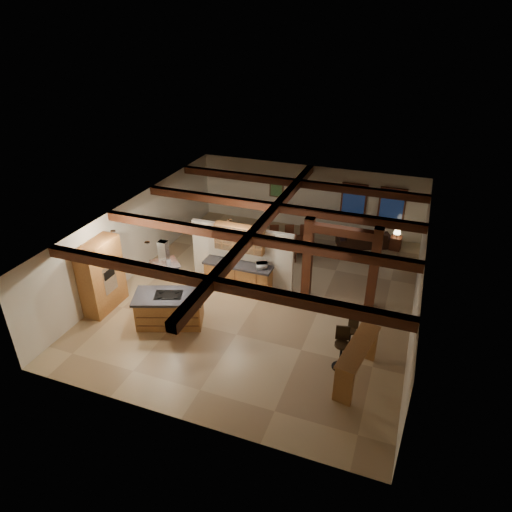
{
  "coord_description": "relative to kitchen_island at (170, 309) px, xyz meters",
  "views": [
    {
      "loc": [
        4.47,
        -12.75,
        8.81
      ],
      "look_at": [
        -0.46,
        0.5,
        1.16
      ],
      "focal_mm": 32.0,
      "sensor_mm": 36.0,
      "label": 1
    }
  ],
  "objects": [
    {
      "name": "ground",
      "position": [
        2.19,
        2.63,
        -0.53
      ],
      "size": [
        12.0,
        12.0,
        0.0
      ],
      "primitive_type": "plane",
      "color": "tan",
      "rests_on": "ground"
    },
    {
      "name": "room_walls",
      "position": [
        2.19,
        2.63,
        1.25
      ],
      "size": [
        12.0,
        12.0,
        12.0
      ],
      "color": "beige",
      "rests_on": "ground"
    },
    {
      "name": "ceiling_beams",
      "position": [
        2.19,
        2.63,
        2.23
      ],
      "size": [
        10.0,
        12.0,
        0.28
      ],
      "color": "#432210",
      "rests_on": "room_walls"
    },
    {
      "name": "timber_posts",
      "position": [
        4.69,
        3.13,
        1.23
      ],
      "size": [
        2.5,
        0.3,
        2.9
      ],
      "color": "#432210",
      "rests_on": "ground"
    },
    {
      "name": "partition_wall",
      "position": [
        1.19,
        3.13,
        0.57
      ],
      "size": [
        3.8,
        0.18,
        2.2
      ],
      "primitive_type": "cube",
      "color": "beige",
      "rests_on": "ground"
    },
    {
      "name": "pantry_cabinet",
      "position": [
        -2.48,
        0.03,
        0.67
      ],
      "size": [
        0.67,
        1.6,
        2.4
      ],
      "color": "#A67335",
      "rests_on": "ground"
    },
    {
      "name": "back_counter",
      "position": [
        1.19,
        2.74,
        -0.06
      ],
      "size": [
        2.5,
        0.66,
        0.94
      ],
      "color": "#A67335",
      "rests_on": "ground"
    },
    {
      "name": "upper_display_cabinet",
      "position": [
        1.19,
        2.95,
        1.32
      ],
      "size": [
        1.8,
        0.36,
        0.95
      ],
      "color": "#A67335",
      "rests_on": "partition_wall"
    },
    {
      "name": "range_hood",
      "position": [
        0.0,
        0.0,
        1.25
      ],
      "size": [
        1.1,
        1.1,
        1.4
      ],
      "color": "silver",
      "rests_on": "room_walls"
    },
    {
      "name": "back_windows",
      "position": [
        4.99,
        8.57,
        0.97
      ],
      "size": [
        2.7,
        0.07,
        1.7
      ],
      "color": "#432210",
      "rests_on": "room_walls"
    },
    {
      "name": "framed_art",
      "position": [
        0.69,
        8.57,
        1.17
      ],
      "size": [
        0.65,
        0.05,
        0.85
      ],
      "color": "#432210",
      "rests_on": "room_walls"
    },
    {
      "name": "recessed_cans",
      "position": [
        -0.34,
        0.7,
        2.34
      ],
      "size": [
        3.16,
        2.46,
        0.03
      ],
      "color": "silver",
      "rests_on": "room_walls"
    },
    {
      "name": "kitchen_island",
      "position": [
        0.0,
        0.0,
        0.0
      ],
      "size": [
        2.4,
        1.81,
        1.06
      ],
      "color": "#A67335",
      "rests_on": "ground"
    },
    {
      "name": "dining_table",
      "position": [
        2.19,
        5.87,
        -0.24
      ],
      "size": [
        1.88,
        1.45,
        0.58
      ],
      "primitive_type": "imported",
      "rotation": [
        0.0,
        0.0,
        0.36
      ],
      "color": "#431F10",
      "rests_on": "ground"
    },
    {
      "name": "sofa",
      "position": [
        4.92,
        7.59,
        -0.21
      ],
      "size": [
        2.4,
        1.73,
        0.65
      ],
      "primitive_type": "imported",
      "rotation": [
        0.0,
        0.0,
        3.57
      ],
      "color": "black",
      "rests_on": "ground"
    },
    {
      "name": "microwave",
      "position": [
        2.09,
        2.74,
        0.51
      ],
      "size": [
        0.47,
        0.4,
        0.22
      ],
      "primitive_type": "imported",
      "rotation": [
        0.0,
        0.0,
        3.57
      ],
      "color": "silver",
      "rests_on": "back_counter"
    },
    {
      "name": "bar_counter",
      "position": [
        5.92,
        -0.48,
        0.23
      ],
      "size": [
        0.9,
        2.23,
        1.14
      ],
      "color": "#A67335",
      "rests_on": "ground"
    },
    {
      "name": "side_table",
      "position": [
        6.2,
        7.74,
        -0.26
      ],
      "size": [
        0.48,
        0.48,
        0.56
      ],
      "primitive_type": "cube",
      "rotation": [
        0.0,
        0.0,
        -0.07
      ],
      "color": "#432210",
      "rests_on": "ground"
    },
    {
      "name": "table_lamp",
      "position": [
        6.2,
        7.74,
        0.27
      ],
      "size": [
        0.29,
        0.29,
        0.35
      ],
      "color": "black",
      "rests_on": "side_table"
    },
    {
      "name": "bar_stool_a",
      "position": [
        5.44,
        -0.13,
        0.11
      ],
      "size": [
        0.45,
        0.47,
        1.28
      ],
      "color": "black",
      "rests_on": "ground"
    },
    {
      "name": "bar_stool_b",
      "position": [
        5.56,
        0.76,
        -0.01
      ],
      "size": [
        0.37,
        0.38,
        1.02
      ],
      "color": "black",
      "rests_on": "ground"
    },
    {
      "name": "dining_chairs",
      "position": [
        2.19,
        5.87,
        0.01
      ],
      "size": [
        2.14,
        2.14,
        1.08
      ],
      "color": "#432210",
      "rests_on": "ground"
    }
  ]
}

